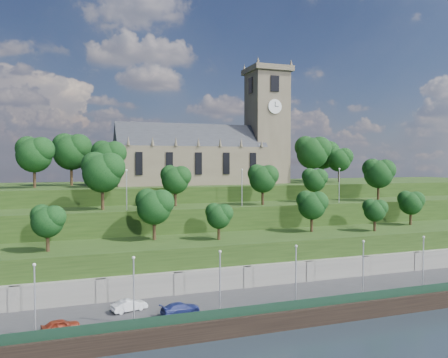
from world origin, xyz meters
name	(u,v)px	position (x,y,z in m)	size (l,w,h in m)	color
ground	(320,325)	(0.00, 0.00, 0.00)	(320.00, 320.00, 0.00)	#1B222B
promenade	(296,302)	(0.00, 6.00, 1.00)	(160.00, 12.00, 2.00)	#2D2D30
quay_wall	(320,316)	(0.00, -0.05, 1.10)	(160.00, 0.50, 2.20)	black
fence	(318,302)	(0.00, 0.60, 2.60)	(160.00, 0.10, 1.20)	#163222
retaining_wall	(277,280)	(0.00, 11.97, 2.50)	(160.00, 2.10, 5.00)	slate
embankment_lower	(260,261)	(0.00, 18.00, 4.00)	(160.00, 12.00, 8.00)	#1E3511
embankment_upper	(236,237)	(0.00, 29.00, 6.00)	(160.00, 10.00, 12.00)	#1E3511
hilltop	(203,216)	(0.00, 50.00, 7.50)	(160.00, 32.00, 15.00)	#1E3511
church	(212,150)	(0.79, 45.98, 22.52)	(38.60, 12.35, 27.60)	brown
trees_lower	(254,207)	(-0.94, 18.50, 12.56)	(67.72, 8.70, 7.80)	black
trees_upper	(239,174)	(0.23, 28.02, 17.61)	(60.08, 8.27, 9.48)	black
trees_hilltop	(211,153)	(0.27, 44.73, 21.78)	(73.52, 16.41, 10.76)	black
lamp_posts_promenade	(296,270)	(-2.00, 2.50, 6.35)	(60.36, 0.36, 7.49)	#B2B2B7
lamp_posts_upper	(242,184)	(0.00, 26.00, 15.90)	(40.36, 0.36, 6.63)	#B2B2B7
car_left	(61,326)	(-29.57, 2.62, 2.67)	(1.58, 3.92, 1.34)	maroon
car_middle	(129,305)	(-21.98, 6.82, 2.69)	(1.47, 4.20, 1.38)	silver
car_right	(180,308)	(-16.48, 3.70, 2.69)	(1.94, 4.76, 1.38)	navy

